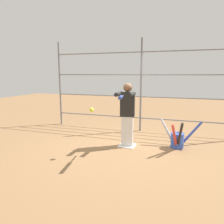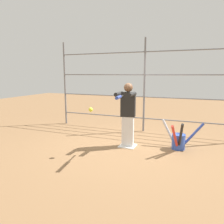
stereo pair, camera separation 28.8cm
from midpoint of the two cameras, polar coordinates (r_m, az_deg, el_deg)
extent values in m
plane|color=olive|center=(5.63, 2.47, -8.84)|extent=(24.00, 24.00, 0.00)
cube|color=white|center=(5.62, 2.47, -8.74)|extent=(0.40, 0.40, 0.02)
cylinder|color=slate|center=(6.89, 6.39, 6.84)|extent=(0.06, 0.06, 2.89)
cylinder|color=slate|center=(8.04, -14.44, 7.03)|extent=(0.06, 0.06, 2.89)
cylinder|color=slate|center=(7.01, 6.23, -1.54)|extent=(5.82, 0.04, 0.04)
cylinder|color=slate|center=(6.91, 6.34, 4.01)|extent=(5.82, 0.04, 0.04)
cylinder|color=slate|center=(6.88, 6.45, 9.68)|extent=(5.82, 0.04, 0.04)
cylinder|color=slate|center=(6.91, 6.56, 15.34)|extent=(5.82, 0.04, 0.04)
cube|color=silver|center=(5.51, 2.50, -5.05)|extent=(0.31, 0.22, 0.77)
cube|color=black|center=(5.38, 2.55, 2.02)|extent=(0.38, 0.25, 0.60)
sphere|color=brown|center=(5.34, 2.59, 6.44)|extent=(0.22, 0.22, 0.22)
cylinder|color=black|center=(5.12, 3.65, 4.66)|extent=(0.09, 0.43, 0.09)
cylinder|color=black|center=(5.17, 0.16, 4.73)|extent=(0.09, 0.43, 0.09)
sphere|color=black|center=(4.94, 1.17, 4.26)|extent=(0.05, 0.05, 0.05)
cylinder|color=black|center=(4.77, 0.96, 4.15)|extent=(0.10, 0.34, 0.05)
cylinder|color=#334CB2|center=(4.35, 0.38, 3.86)|extent=(0.17, 0.52, 0.09)
sphere|color=yellow|center=(4.77, -7.05, 0.57)|extent=(0.10, 0.10, 0.10)
cylinder|color=#3351B2|center=(5.63, 15.26, -7.23)|extent=(0.32, 0.32, 0.36)
torus|color=#3351B2|center=(5.58, 15.35, -5.44)|extent=(0.33, 0.33, 0.01)
cylinder|color=#B2B2B7|center=(5.73, 12.97, -5.09)|extent=(0.45, 0.28, 0.65)
cylinder|color=black|center=(5.31, 15.81, -6.02)|extent=(0.16, 0.48, 0.72)
cylinder|color=red|center=(5.26, 14.53, -6.28)|extent=(0.15, 0.60, 0.70)
cylinder|color=#334CB2|center=(5.66, 18.45, -5.58)|extent=(0.54, 0.21, 0.65)
camera|label=1|loc=(0.14, -91.60, -0.28)|focal=35.00mm
camera|label=2|loc=(0.14, 88.40, 0.28)|focal=35.00mm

